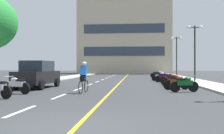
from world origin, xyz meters
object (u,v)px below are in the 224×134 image
at_px(motorcycle_2, 17,85).
at_px(motorcycle_11, 161,75).
at_px(parked_car_near, 38,74).
at_px(motorcycle_13, 157,74).
at_px(motorcycle_9, 160,76).
at_px(motorcycle_6, 171,79).
at_px(motorcycle_10, 160,76).
at_px(motorcycle_5, 173,80).
at_px(motorcycle_8, 164,77).
at_px(street_lamp_far, 177,48).
at_px(motorcycle_4, 177,82).
at_px(street_lamp_mid, 195,40).
at_px(motorcycle_3, 184,84).
at_px(motorcycle_12, 159,75).
at_px(motorcycle_7, 169,78).
at_px(cyclist_rider, 84,77).

xyz_separation_m(motorcycle_2, motorcycle_11, (9.15, 16.56, 0.00)).
bearing_deg(motorcycle_2, parked_car_near, 94.85).
bearing_deg(motorcycle_13, motorcycle_9, -92.44).
distance_m(parked_car_near, motorcycle_13, 19.51).
xyz_separation_m(motorcycle_2, motorcycle_6, (9.06, 7.51, 0.00)).
bearing_deg(motorcycle_9, motorcycle_10, 84.23).
relative_size(motorcycle_5, motorcycle_8, 1.00).
bearing_deg(motorcycle_5, street_lamp_far, 79.86).
bearing_deg(motorcycle_2, motorcycle_9, 55.68).
bearing_deg(motorcycle_11, motorcycle_8, -92.98).
relative_size(motorcycle_2, motorcycle_4, 0.98).
xyz_separation_m(street_lamp_mid, motorcycle_6, (-2.61, -3.44, -3.39)).
distance_m(motorcycle_3, motorcycle_5, 4.21).
bearing_deg(motorcycle_9, motorcycle_4, -89.57).
xyz_separation_m(motorcycle_11, motorcycle_12, (0.02, 2.13, 0.00)).
bearing_deg(motorcycle_9, motorcycle_7, -83.15).
relative_size(street_lamp_far, parked_car_near, 1.26).
distance_m(motorcycle_3, motorcycle_11, 14.88).
distance_m(street_lamp_far, parked_car_near, 21.95).
relative_size(motorcycle_4, motorcycle_10, 0.99).
height_order(motorcycle_3, motorcycle_4, same).
bearing_deg(motorcycle_3, motorcycle_7, 88.89).
relative_size(motorcycle_8, cyclist_rider, 0.95).
bearing_deg(motorcycle_4, motorcycle_3, -83.24).
xyz_separation_m(street_lamp_far, motorcycle_10, (-2.83, -6.78, -3.55)).
bearing_deg(motorcycle_6, motorcycle_9, 93.79).
relative_size(motorcycle_9, motorcycle_11, 1.00).
height_order(motorcycle_7, cyclist_rider, cyclist_rider).
xyz_separation_m(parked_car_near, motorcycle_7, (9.42, 5.86, -0.44)).
distance_m(motorcycle_7, motorcycle_10, 5.44).
bearing_deg(motorcycle_10, street_lamp_mid, -54.85).
height_order(motorcycle_5, motorcycle_8, same).
height_order(motorcycle_6, motorcycle_11, same).
relative_size(motorcycle_5, motorcycle_6, 0.98).
height_order(motorcycle_7, motorcycle_11, same).
height_order(motorcycle_4, motorcycle_5, same).
xyz_separation_m(parked_car_near, motorcycle_4, (9.09, -0.36, -0.44)).
distance_m(motorcycle_7, motorcycle_12, 9.27).
relative_size(motorcycle_2, motorcycle_12, 0.99).
bearing_deg(motorcycle_7, motorcycle_5, -92.92).
bearing_deg(parked_car_near, motorcycle_3, -11.46).
bearing_deg(motorcycle_2, cyclist_rider, 11.42).
height_order(motorcycle_6, motorcycle_13, same).
bearing_deg(motorcycle_3, motorcycle_6, 89.06).
distance_m(motorcycle_10, cyclist_rider, 15.20).
distance_m(motorcycle_9, motorcycle_13, 7.92).
height_order(motorcycle_12, cyclist_rider, cyclist_rider).
xyz_separation_m(motorcycle_5, motorcycle_11, (0.21, 10.67, 0.00)).
height_order(motorcycle_7, motorcycle_13, same).
relative_size(motorcycle_2, motorcycle_9, 0.97).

